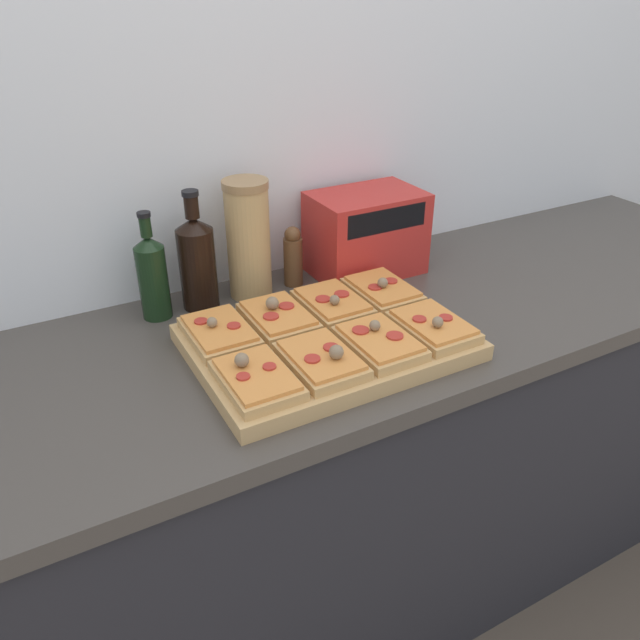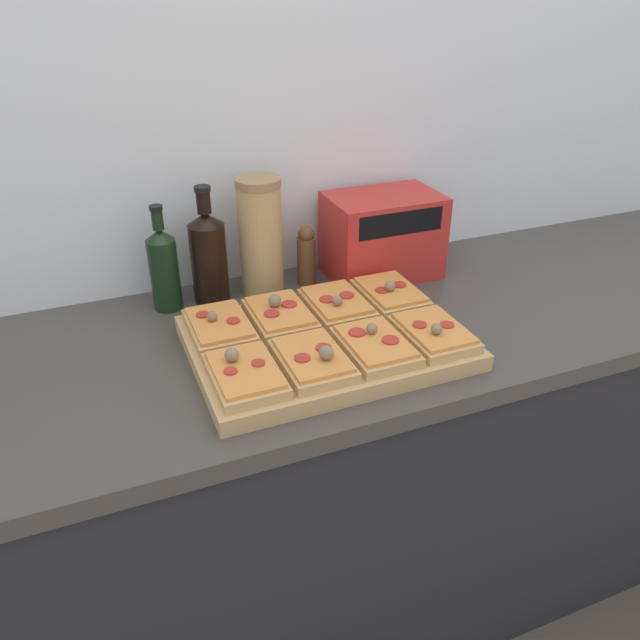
% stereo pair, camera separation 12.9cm
% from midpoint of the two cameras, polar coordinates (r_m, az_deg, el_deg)
% --- Properties ---
extents(wall_back, '(6.00, 0.06, 2.50)m').
position_cam_midpoint_polar(wall_back, '(1.55, -8.25, 16.88)').
color(wall_back, silver).
rests_on(wall_back, ground_plane).
extents(kitchen_counter, '(2.63, 0.67, 0.89)m').
position_cam_midpoint_polar(kitchen_counter, '(1.64, -1.52, -14.19)').
color(kitchen_counter, '#232328').
rests_on(kitchen_counter, ground_plane).
extents(cutting_board, '(0.54, 0.39, 0.03)m').
position_cam_midpoint_polar(cutting_board, '(1.28, -2.23, -2.11)').
color(cutting_board, tan).
rests_on(cutting_board, kitchen_counter).
extents(pizza_slice_back_left, '(0.12, 0.18, 0.05)m').
position_cam_midpoint_polar(pizza_slice_back_left, '(1.28, -12.06, -1.17)').
color(pizza_slice_back_left, tan).
rests_on(pizza_slice_back_left, cutting_board).
extents(pizza_slice_back_midleft, '(0.12, 0.18, 0.06)m').
position_cam_midpoint_polar(pizza_slice_back_midleft, '(1.32, -6.66, 0.24)').
color(pizza_slice_back_midleft, tan).
rests_on(pizza_slice_back_midleft, cutting_board).
extents(pizza_slice_back_midright, '(0.12, 0.18, 0.05)m').
position_cam_midpoint_polar(pizza_slice_back_midright, '(1.36, -1.56, 1.50)').
color(pizza_slice_back_midright, tan).
rests_on(pizza_slice_back_midright, cutting_board).
extents(pizza_slice_back_right, '(0.12, 0.18, 0.05)m').
position_cam_midpoint_polar(pizza_slice_back_right, '(1.42, 3.15, 2.69)').
color(pizza_slice_back_right, tan).
rests_on(pizza_slice_back_right, cutting_board).
extents(pizza_slice_front_left, '(0.12, 0.18, 0.05)m').
position_cam_midpoint_polar(pizza_slice_front_left, '(1.13, -9.13, -5.38)').
color(pizza_slice_front_left, tan).
rests_on(pizza_slice_front_left, cutting_board).
extents(pizza_slice_front_midleft, '(0.12, 0.18, 0.06)m').
position_cam_midpoint_polar(pizza_slice_front_midleft, '(1.17, -3.02, -3.70)').
color(pizza_slice_front_midleft, tan).
rests_on(pizza_slice_front_midleft, cutting_board).
extents(pizza_slice_front_midright, '(0.12, 0.18, 0.05)m').
position_cam_midpoint_polar(pizza_slice_front_midright, '(1.22, 2.47, -2.08)').
color(pizza_slice_front_midright, tan).
rests_on(pizza_slice_front_midright, cutting_board).
extents(pizza_slice_front_right, '(0.12, 0.18, 0.05)m').
position_cam_midpoint_polar(pizza_slice_front_right, '(1.29, 7.51, -0.62)').
color(pizza_slice_front_right, tan).
rests_on(pizza_slice_front_right, cutting_board).
extents(olive_oil_bottle, '(0.07, 0.07, 0.25)m').
position_cam_midpoint_polar(olive_oil_bottle, '(1.43, -17.59, 3.85)').
color(olive_oil_bottle, black).
rests_on(olive_oil_bottle, kitchen_counter).
extents(wine_bottle, '(0.08, 0.08, 0.28)m').
position_cam_midpoint_polar(wine_bottle, '(1.45, -13.70, 5.21)').
color(wine_bottle, black).
rests_on(wine_bottle, kitchen_counter).
extents(grain_jar_tall, '(0.11, 0.11, 0.28)m').
position_cam_midpoint_polar(grain_jar_tall, '(1.47, -9.09, 7.23)').
color(grain_jar_tall, tan).
rests_on(grain_jar_tall, kitchen_counter).
extents(pepper_mill, '(0.05, 0.05, 0.15)m').
position_cam_midpoint_polar(pepper_mill, '(1.53, -4.89, 5.74)').
color(pepper_mill, brown).
rests_on(pepper_mill, kitchen_counter).
extents(toaster_oven, '(0.30, 0.18, 0.21)m').
position_cam_midpoint_polar(toaster_oven, '(1.59, 1.92, 7.90)').
color(toaster_oven, red).
rests_on(toaster_oven, kitchen_counter).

